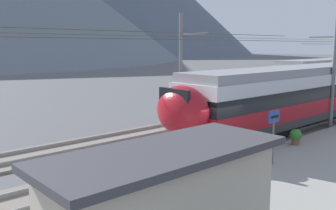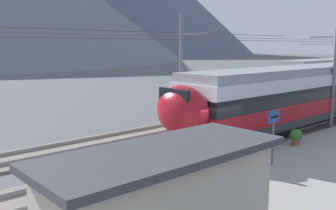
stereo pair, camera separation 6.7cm
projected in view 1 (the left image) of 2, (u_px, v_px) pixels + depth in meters
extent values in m
plane|color=#565659|center=(208.00, 159.00, 17.06)|extent=(400.00, 400.00, 0.00)
cube|color=gray|center=(323.00, 190.00, 13.10)|extent=(120.00, 8.40, 0.28)
cube|color=slate|center=(198.00, 155.00, 17.53)|extent=(120.00, 3.00, 0.12)
cube|color=gray|center=(210.00, 156.00, 16.98)|extent=(120.00, 0.07, 0.16)
cube|color=gray|center=(187.00, 149.00, 18.03)|extent=(120.00, 0.07, 0.16)
cube|color=slate|center=(134.00, 136.00, 21.19)|extent=(120.00, 3.00, 0.12)
cube|color=gray|center=(142.00, 136.00, 20.64)|extent=(120.00, 0.07, 0.16)
cube|color=gray|center=(126.00, 132.00, 21.69)|extent=(120.00, 0.07, 0.16)
cube|color=#2D2D30|center=(336.00, 105.00, 26.78)|extent=(29.39, 3.00, 0.45)
cube|color=black|center=(262.00, 130.00, 20.83)|extent=(2.80, 2.40, 0.42)
ellipsoid|color=maroon|center=(182.00, 111.00, 16.51)|extent=(1.80, 2.76, 2.25)
cube|color=black|center=(174.00, 102.00, 16.11)|extent=(0.16, 1.80, 1.19)
cube|color=black|center=(321.00, 95.00, 35.72)|extent=(2.80, 2.29, 0.42)
ellipsoid|color=#1E6638|center=(283.00, 80.00, 30.97)|extent=(1.80, 2.63, 2.25)
cube|color=black|center=(280.00, 76.00, 30.58)|extent=(0.16, 1.72, 1.19)
cylinder|color=slate|center=(334.00, 62.00, 22.45)|extent=(0.24, 0.24, 8.27)
cube|color=slate|center=(323.00, 37.00, 22.78)|extent=(0.10, 1.82, 0.10)
cylinder|color=#473823|center=(311.00, 41.00, 23.37)|extent=(41.65, 0.02, 0.02)
cylinder|color=slate|center=(181.00, 67.00, 26.28)|extent=(0.24, 0.24, 7.32)
cube|color=slate|center=(193.00, 34.00, 25.06)|extent=(0.10, 2.68, 0.10)
cylinder|color=#473823|center=(206.00, 37.00, 24.22)|extent=(41.65, 0.02, 0.02)
cylinder|color=#59595B|center=(273.00, 137.00, 15.34)|extent=(0.08, 0.08, 2.24)
cube|color=#19479E|center=(274.00, 117.00, 15.21)|extent=(0.70, 0.06, 0.50)
cube|color=black|center=(275.00, 117.00, 15.18)|extent=(0.52, 0.01, 0.10)
cylinder|color=#383842|center=(223.00, 194.00, 11.35)|extent=(0.14, 0.14, 0.82)
cylinder|color=#383842|center=(227.00, 192.00, 11.45)|extent=(0.14, 0.14, 0.82)
ellipsoid|color=#B7C6B7|center=(225.00, 170.00, 11.29)|extent=(0.36, 0.22, 0.62)
sphere|color=tan|center=(226.00, 156.00, 11.22)|extent=(0.22, 0.22, 0.22)
cylinder|color=#B7C6B7|center=(221.00, 173.00, 11.15)|extent=(0.09, 0.09, 0.58)
cylinder|color=#B7C6B7|center=(230.00, 170.00, 11.44)|extent=(0.09, 0.09, 0.58)
cube|color=#472D1E|center=(244.00, 191.00, 12.31)|extent=(0.32, 0.18, 0.27)
torus|color=#472D1E|center=(245.00, 185.00, 12.28)|extent=(0.16, 0.02, 0.16)
cube|color=#472D1E|center=(264.00, 162.00, 15.30)|extent=(0.32, 0.18, 0.27)
torus|color=#472D1E|center=(264.00, 158.00, 15.27)|extent=(0.16, 0.02, 0.16)
cylinder|color=brown|center=(295.00, 141.00, 18.52)|extent=(0.39, 0.39, 0.32)
sphere|color=#33752D|center=(296.00, 135.00, 18.47)|extent=(0.59, 0.59, 0.59)
sphere|color=gold|center=(296.00, 132.00, 18.45)|extent=(0.32, 0.32, 0.32)
cube|color=#3D3D42|center=(166.00, 152.00, 7.51)|extent=(5.31, 2.14, 0.16)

